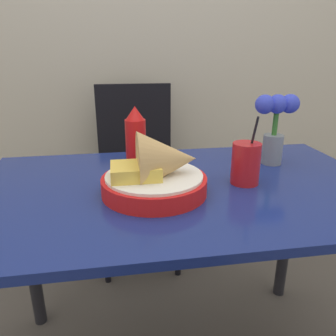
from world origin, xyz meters
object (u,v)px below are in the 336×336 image
(chair_far_window, at_px, (136,159))
(flower_vase, at_px, (275,122))
(food_basket, at_px, (159,173))
(drink_cup, at_px, (246,165))
(ketchup_bottle, at_px, (136,136))

(chair_far_window, relative_size, flower_vase, 3.91)
(food_basket, xyz_separation_m, drink_cup, (0.26, 0.03, -0.00))
(ketchup_bottle, bearing_deg, drink_cup, -38.50)
(food_basket, bearing_deg, drink_cup, 6.77)
(food_basket, distance_m, ketchup_bottle, 0.28)
(chair_far_window, xyz_separation_m, flower_vase, (0.44, -0.66, 0.32))
(chair_far_window, distance_m, ketchup_bottle, 0.63)
(drink_cup, xyz_separation_m, flower_vase, (0.16, 0.16, 0.09))
(chair_far_window, xyz_separation_m, drink_cup, (0.27, -0.82, 0.23))
(chair_far_window, distance_m, drink_cup, 0.89)
(ketchup_bottle, distance_m, drink_cup, 0.39)
(chair_far_window, height_order, food_basket, chair_far_window)
(food_basket, relative_size, drink_cup, 1.41)
(food_basket, distance_m, drink_cup, 0.27)
(drink_cup, bearing_deg, ketchup_bottle, 141.50)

